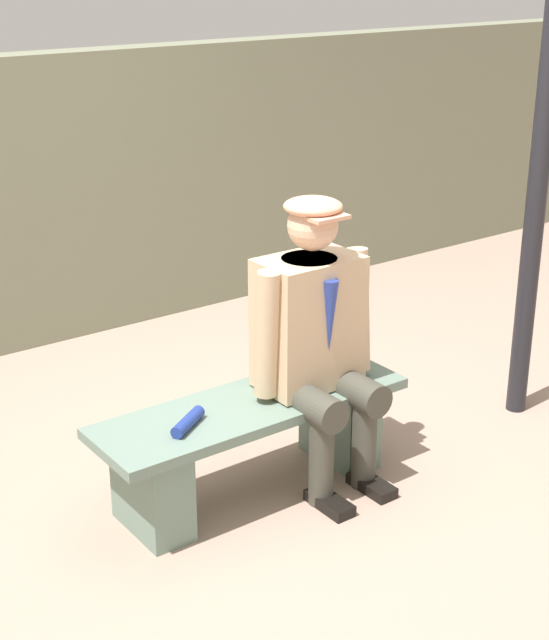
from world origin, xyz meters
name	(u,v)px	position (x,y,z in m)	size (l,w,h in m)	color
ground_plane	(252,490)	(0.00, 0.00, 0.00)	(30.00, 30.00, 0.00)	gray
bench	(252,437)	(0.00, 0.00, 0.27)	(1.42, 0.44, 0.44)	slate
seated_man	(316,333)	(-0.30, 0.05, 0.70)	(0.61, 0.58, 1.29)	tan
rolled_magazine	(188,422)	(0.34, 0.04, 0.46)	(0.05, 0.05, 0.21)	navy
stadium_wall	(33,203)	(0.00, -2.23, 0.85)	(12.00, 0.24, 1.70)	gray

